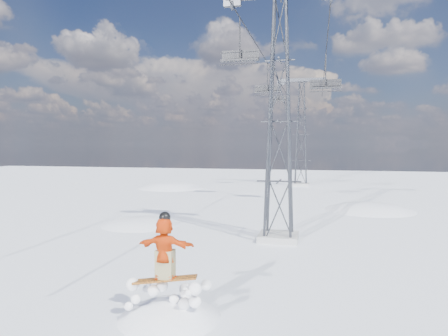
% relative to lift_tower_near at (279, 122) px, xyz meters
% --- Properties ---
extents(ground, '(120.00, 120.00, 0.00)m').
position_rel_lift_tower_near_xyz_m(ground, '(-0.80, -8.00, -5.47)').
color(ground, white).
rests_on(ground, ground).
extents(snow_terrain, '(39.00, 37.00, 22.00)m').
position_rel_lift_tower_near_xyz_m(snow_terrain, '(-5.57, 13.24, -15.06)').
color(snow_terrain, white).
rests_on(snow_terrain, ground).
extents(lift_tower_near, '(5.20, 1.80, 11.43)m').
position_rel_lift_tower_near_xyz_m(lift_tower_near, '(0.00, 0.00, 0.00)').
color(lift_tower_near, '#999999').
rests_on(lift_tower_near, ground).
extents(lift_tower_far, '(5.20, 1.80, 11.43)m').
position_rel_lift_tower_near_xyz_m(lift_tower_far, '(0.00, 25.00, 0.00)').
color(lift_tower_far, '#999999').
rests_on(lift_tower_far, ground).
extents(haul_cables, '(4.46, 51.00, 0.06)m').
position_rel_lift_tower_near_xyz_m(haul_cables, '(0.00, 11.50, 5.38)').
color(haul_cables, black).
rests_on(haul_cables, ground).
extents(lift_chair_near, '(1.94, 0.56, 2.40)m').
position_rel_lift_tower_near_xyz_m(lift_chair_near, '(-2.20, 1.86, 3.46)').
color(lift_chair_near, black).
rests_on(lift_chair_near, ground).
extents(lift_chair_mid, '(2.19, 0.63, 2.71)m').
position_rel_lift_tower_near_xyz_m(lift_chair_mid, '(2.20, 11.06, 3.21)').
color(lift_chair_mid, black).
rests_on(lift_chair_mid, ground).
extents(lift_chair_far, '(2.08, 0.60, 2.58)m').
position_rel_lift_tower_near_xyz_m(lift_chair_far, '(-2.20, 13.35, 3.32)').
color(lift_chair_far, black).
rests_on(lift_chair_far, ground).
extents(lift_chair_extra, '(1.81, 0.52, 2.25)m').
position_rel_lift_tower_near_xyz_m(lift_chair_extra, '(-2.20, 22.36, 3.58)').
color(lift_chair_extra, black).
rests_on(lift_chair_extra, ground).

